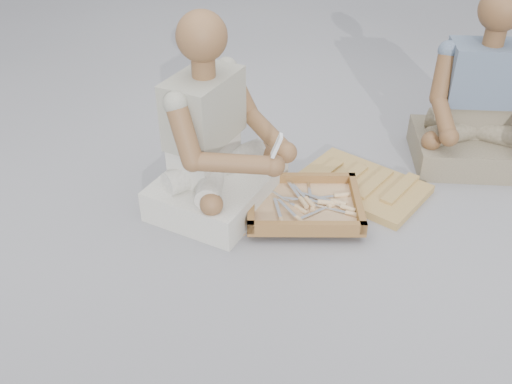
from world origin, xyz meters
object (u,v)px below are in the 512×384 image
(carved_panel, at_px, (361,185))
(craftsman, at_px, (214,145))
(tool_tray, at_px, (304,205))
(companion, at_px, (479,109))

(carved_panel, distance_m, craftsman, 0.75)
(tool_tray, height_order, craftsman, craftsman)
(craftsman, bearing_deg, tool_tray, 102.26)
(craftsman, height_order, companion, craftsman)
(tool_tray, xyz_separation_m, craftsman, (-0.41, -0.03, 0.24))
(companion, bearing_deg, craftsman, 20.71)
(carved_panel, height_order, craftsman, craftsman)
(carved_panel, bearing_deg, tool_tray, -123.69)
(tool_tray, xyz_separation_m, companion, (0.66, 0.75, 0.23))
(companion, bearing_deg, tool_tray, 33.14)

